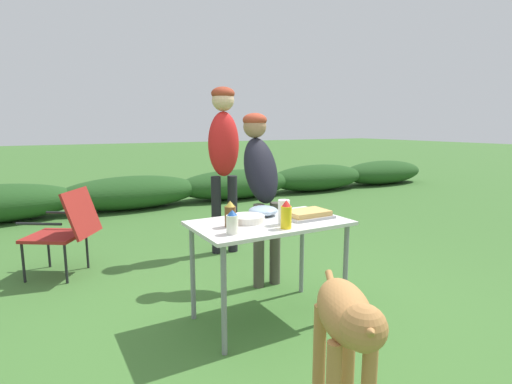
{
  "coord_description": "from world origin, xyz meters",
  "views": [
    {
      "loc": [
        -1.45,
        -2.37,
        1.42
      ],
      "look_at": [
        0.1,
        0.38,
        0.89
      ],
      "focal_mm": 28.0,
      "sensor_mm": 36.0,
      "label": 1
    }
  ],
  "objects": [
    {
      "name": "mayo_bottle",
      "position": [
        -0.38,
        -0.17,
        0.81
      ],
      "size": [
        0.08,
        0.08,
        0.16
      ],
      "color": "silver",
      "rests_on": "folding_table"
    },
    {
      "name": "standing_person_in_navy_coat",
      "position": [
        0.31,
        0.66,
        0.98
      ],
      "size": [
        0.31,
        0.44,
        1.53
      ],
      "rotation": [
        0.0,
        0.0,
        -0.01
      ],
      "color": "#4C473D",
      "rests_on": "ground"
    },
    {
      "name": "dog",
      "position": [
        -0.31,
        -1.15,
        0.54
      ],
      "size": [
        0.48,
        0.75,
        0.77
      ],
      "rotation": [
        0.0,
        0.0,
        2.64
      ],
      "color": "#B27A42",
      "rests_on": "ground"
    },
    {
      "name": "shrub_hedge",
      "position": [
        0.0,
        4.52,
        0.28
      ],
      "size": [
        14.4,
        0.9,
        0.56
      ],
      "color": "#234C1E",
      "rests_on": "ground"
    },
    {
      "name": "folding_table",
      "position": [
        0.0,
        0.0,
        0.66
      ],
      "size": [
        1.1,
        0.64,
        0.74
      ],
      "color": "silver",
      "rests_on": "ground"
    },
    {
      "name": "plate_stack",
      "position": [
        -0.15,
        0.06,
        0.76
      ],
      "size": [
        0.25,
        0.25,
        0.05
      ],
      "primitive_type": "cylinder",
      "color": "white",
      "rests_on": "folding_table"
    },
    {
      "name": "food_tray",
      "position": [
        0.3,
        -0.04,
        0.77
      ],
      "size": [
        0.35,
        0.25,
        0.06
      ],
      "color": "#9E9EA3",
      "rests_on": "folding_table"
    },
    {
      "name": "mustard_bottle",
      "position": [
        -0.01,
        -0.22,
        0.83
      ],
      "size": [
        0.07,
        0.07,
        0.19
      ],
      "color": "yellow",
      "rests_on": "folding_table"
    },
    {
      "name": "mixing_bowl",
      "position": [
        0.06,
        0.18,
        0.78
      ],
      "size": [
        0.22,
        0.22,
        0.07
      ],
      "primitive_type": "ellipsoid",
      "color": "#99B2CC",
      "rests_on": "folding_table"
    },
    {
      "name": "paper_cup_stack",
      "position": [
        0.04,
        -0.12,
        0.83
      ],
      "size": [
        0.08,
        0.08,
        0.17
      ],
      "primitive_type": "cylinder",
      "color": "white",
      "rests_on": "folding_table"
    },
    {
      "name": "camp_chair_green_behind_table",
      "position": [
        -1.22,
        1.68,
        0.47
      ],
      "size": [
        0.75,
        0.71,
        0.83
      ],
      "rotation": [
        0.0,
        0.0,
        0.99
      ],
      "color": "maroon",
      "rests_on": "ground"
    },
    {
      "name": "standing_person_in_red_jacket",
      "position": [
        0.38,
        1.59,
        1.17
      ],
      "size": [
        0.38,
        0.31,
        1.82
      ],
      "rotation": [
        0.0,
        0.0,
        -0.2
      ],
      "color": "black",
      "rests_on": "ground"
    },
    {
      "name": "beer_bottle",
      "position": [
        -0.31,
        -0.0,
        0.83
      ],
      "size": [
        0.08,
        0.08,
        0.18
      ],
      "color": "brown",
      "rests_on": "folding_table"
    },
    {
      "name": "ground_plane",
      "position": [
        0.0,
        0.0,
        0.0
      ],
      "size": [
        60.0,
        60.0,
        0.0
      ],
      "primitive_type": "plane",
      "color": "#3D6B2D"
    }
  ]
}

